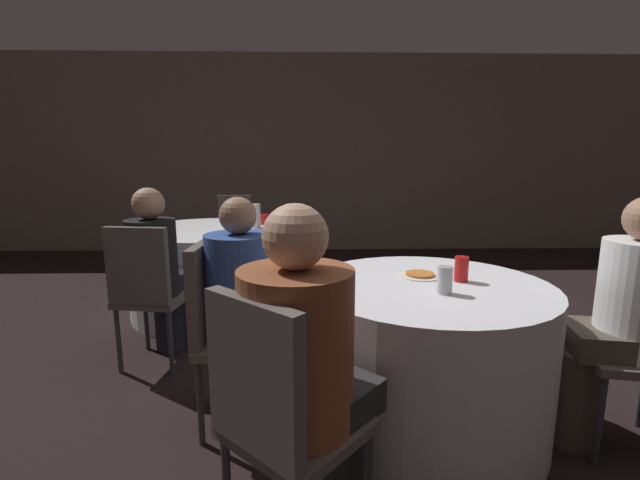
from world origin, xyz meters
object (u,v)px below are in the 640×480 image
(soda_can_red, at_px, (461,269))
(table_far, at_px, (211,270))
(chair_near_west, at_px, (222,319))
(person_floral_shirt, at_px, (309,372))
(table_near, at_px, (425,356))
(person_white_shirt, at_px, (615,325))
(chair_far_north, at_px, (234,230))
(chair_far_south, at_px, (146,285))
(chair_near_southwest, at_px, (276,409))
(soda_can_silver, at_px, (445,280))
(person_black_shirt, at_px, (159,274))
(person_blue_shirt, at_px, (256,314))
(bottle_far, at_px, (255,216))
(pizza_plate_near, at_px, (420,275))

(soda_can_red, bearing_deg, table_far, 133.45)
(chair_near_west, relative_size, person_floral_shirt, 0.78)
(table_near, height_order, person_floral_shirt, person_floral_shirt)
(person_white_shirt, bearing_deg, person_floral_shirt, 119.48)
(chair_near_west, xyz_separation_m, person_white_shirt, (1.81, -0.20, 0.03))
(table_far, relative_size, person_floral_shirt, 1.13)
(chair_far_north, bearing_deg, chair_far_south, 86.82)
(chair_near_southwest, relative_size, soda_can_silver, 7.65)
(person_white_shirt, distance_m, person_black_shirt, 2.56)
(person_blue_shirt, bearing_deg, chair_near_southwest, 13.58)
(person_floral_shirt, bearing_deg, chair_near_southwest, -90.00)
(soda_can_silver, bearing_deg, table_far, 127.85)
(chair_far_north, distance_m, person_floral_shirt, 3.52)
(chair_near_southwest, distance_m, bottle_far, 2.52)
(table_near, relative_size, person_black_shirt, 1.01)
(chair_near_west, bearing_deg, chair_far_north, -169.16)
(chair_far_north, bearing_deg, bottle_far, 110.90)
(chair_far_south, distance_m, person_blue_shirt, 0.97)
(chair_near_west, distance_m, chair_far_south, 0.84)
(table_near, height_order, chair_far_north, chair_far_north)
(chair_far_north, relative_size, person_white_shirt, 0.80)
(chair_near_southwest, height_order, bottle_far, bottle_far)
(person_black_shirt, bearing_deg, chair_far_north, 93.46)
(table_far, distance_m, bottle_far, 0.62)
(chair_far_north, xyz_separation_m, soda_can_red, (1.57, -2.77, 0.25))
(person_black_shirt, bearing_deg, chair_near_southwest, -52.34)
(table_far, bearing_deg, chair_far_south, -97.84)
(pizza_plate_near, xyz_separation_m, bottle_far, (-1.02, 1.62, 0.10))
(soda_can_red, bearing_deg, person_blue_shirt, 179.68)
(chair_near_southwest, distance_m, soda_can_red, 1.16)
(person_black_shirt, xyz_separation_m, soda_can_red, (1.72, -0.78, 0.23))
(chair_near_southwest, xyz_separation_m, person_black_shirt, (-0.88, 1.54, 0.02))
(person_blue_shirt, relative_size, bottle_far, 5.61)
(table_far, xyz_separation_m, person_white_shirt, (2.25, -1.88, 0.22))
(chair_far_south, height_order, person_floral_shirt, person_floral_shirt)
(person_blue_shirt, bearing_deg, table_near, 90.00)
(table_far, height_order, soda_can_silver, soda_can_silver)
(person_blue_shirt, bearing_deg, chair_near_west, -90.00)
(person_white_shirt, height_order, person_black_shirt, person_white_shirt)
(soda_can_silver, xyz_separation_m, bottle_far, (-1.06, 1.90, 0.04))
(person_white_shirt, xyz_separation_m, soda_can_silver, (-0.79, -0.00, 0.22))
(person_blue_shirt, bearing_deg, bottle_far, -170.77)
(chair_near_west, xyz_separation_m, chair_far_north, (-0.41, 2.76, 0.00))
(person_white_shirt, relative_size, person_floral_shirt, 0.98)
(table_far, xyz_separation_m, pizza_plate_near, (1.42, -1.59, 0.38))
(person_floral_shirt, distance_m, soda_can_red, 1.00)
(chair_far_south, bearing_deg, person_black_shirt, 90.00)
(table_near, height_order, chair_far_south, chair_far_south)
(person_floral_shirt, height_order, person_blue_shirt, person_floral_shirt)
(table_near, distance_m, chair_far_north, 3.14)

